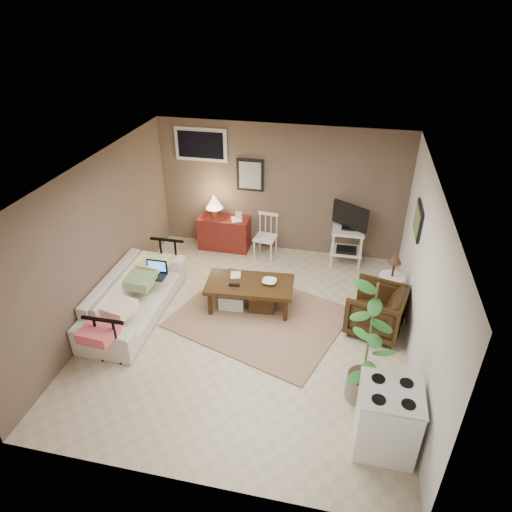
% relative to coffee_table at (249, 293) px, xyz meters
% --- Properties ---
extents(floor, '(5.00, 5.00, 0.00)m').
position_rel_coffee_table_xyz_m(floor, '(0.12, -0.50, -0.28)').
color(floor, '#C1B293').
rests_on(floor, ground).
extents(art_back, '(0.50, 0.03, 0.60)m').
position_rel_coffee_table_xyz_m(art_back, '(-0.43, 1.97, 1.17)').
color(art_back, black).
extents(art_right, '(0.03, 0.60, 0.45)m').
position_rel_coffee_table_xyz_m(art_right, '(2.35, 0.55, 1.24)').
color(art_right, black).
extents(window, '(0.96, 0.03, 0.60)m').
position_rel_coffee_table_xyz_m(window, '(-1.33, 1.97, 1.67)').
color(window, silver).
extents(rug, '(2.86, 2.56, 0.02)m').
position_rel_coffee_table_xyz_m(rug, '(0.21, -0.22, -0.27)').
color(rug, '#987458').
rests_on(rug, floor).
extents(coffee_table, '(1.38, 0.79, 0.50)m').
position_rel_coffee_table_xyz_m(coffee_table, '(0.00, 0.00, 0.00)').
color(coffee_table, '#37230F').
rests_on(coffee_table, floor).
extents(sofa, '(0.65, 2.22, 0.87)m').
position_rel_coffee_table_xyz_m(sofa, '(-1.68, -0.49, 0.15)').
color(sofa, beige).
rests_on(sofa, floor).
extents(sofa_pillows, '(0.43, 2.11, 0.15)m').
position_rel_coffee_table_xyz_m(sofa_pillows, '(-1.62, -0.75, 0.25)').
color(sofa_pillows, '#EFE1C6').
rests_on(sofa_pillows, sofa).
extents(sofa_end_rails, '(0.60, 2.21, 0.75)m').
position_rel_coffee_table_xyz_m(sofa_end_rails, '(-1.55, -0.49, 0.09)').
color(sofa_end_rails, black).
rests_on(sofa_end_rails, floor).
extents(laptop, '(0.34, 0.25, 0.23)m').
position_rel_coffee_table_xyz_m(laptop, '(-1.47, -0.11, 0.28)').
color(laptop, black).
rests_on(laptop, sofa).
extents(red_console, '(0.95, 0.42, 1.10)m').
position_rel_coffee_table_xyz_m(red_console, '(-0.91, 1.78, 0.10)').
color(red_console, maroon).
rests_on(red_console, floor).
extents(spindle_chair, '(0.42, 0.42, 0.83)m').
position_rel_coffee_table_xyz_m(spindle_chair, '(-0.07, 1.63, 0.11)').
color(spindle_chair, silver).
rests_on(spindle_chair, floor).
extents(tv_stand, '(0.62, 0.46, 1.18)m').
position_rel_coffee_table_xyz_m(tv_stand, '(1.41, 1.65, 0.35)').
color(tv_stand, silver).
rests_on(tv_stand, floor).
extents(side_table, '(0.39, 0.39, 1.04)m').
position_rel_coffee_table_xyz_m(side_table, '(2.11, 0.41, 0.37)').
color(side_table, silver).
rests_on(side_table, floor).
extents(armchair, '(0.86, 0.90, 0.77)m').
position_rel_coffee_table_xyz_m(armchair, '(1.91, -0.12, 0.11)').
color(armchair, black).
rests_on(armchair, floor).
extents(potted_plant, '(0.43, 0.43, 1.72)m').
position_rel_coffee_table_xyz_m(potted_plant, '(1.75, -1.47, 0.63)').
color(potted_plant, gray).
rests_on(potted_plant, floor).
extents(stove, '(0.65, 0.60, 0.84)m').
position_rel_coffee_table_xyz_m(stove, '(2.00, -2.12, 0.14)').
color(stove, white).
rests_on(stove, floor).
extents(bowl, '(0.22, 0.06, 0.22)m').
position_rel_coffee_table_xyz_m(bowl, '(0.31, 0.05, 0.31)').
color(bowl, '#37230F').
rests_on(bowl, coffee_table).
extents(book_table, '(0.16, 0.05, 0.21)m').
position_rel_coffee_table_xyz_m(book_table, '(-0.33, 0.14, 0.30)').
color(book_table, '#37230F').
rests_on(book_table, coffee_table).
extents(book_console, '(0.18, 0.09, 0.24)m').
position_rel_coffee_table_xyz_m(book_console, '(-0.73, 1.71, 0.48)').
color(book_console, '#37230F').
rests_on(book_console, red_console).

